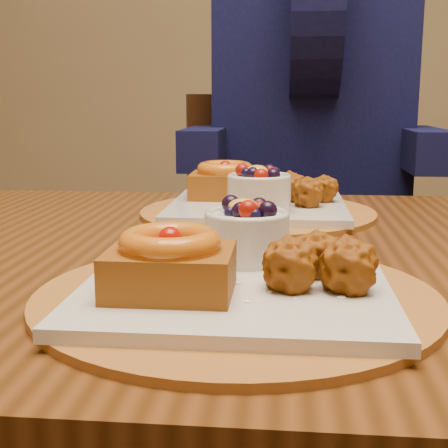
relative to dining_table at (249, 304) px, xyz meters
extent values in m
cube|color=olive|center=(0.09, 2.18, 0.67)|extent=(4.00, 0.04, 2.70)
cube|color=#3B1F0A|center=(0.00, 0.00, 0.06)|extent=(1.60, 0.90, 0.04)
cylinder|color=brown|center=(0.00, -0.22, 0.08)|extent=(0.38, 0.38, 0.01)
cube|color=beige|center=(0.00, -0.22, 0.09)|extent=(0.28, 0.28, 0.01)
cube|color=#501D07|center=(-0.05, -0.26, 0.12)|extent=(0.11, 0.09, 0.04)
torus|color=#B0500A|center=(-0.05, -0.26, 0.14)|extent=(0.09, 0.09, 0.02)
sphere|color=#980D02|center=(-0.05, -0.26, 0.15)|extent=(0.02, 0.02, 0.02)
sphere|color=#854109|center=(0.07, -0.20, 0.12)|extent=(0.04, 0.04, 0.04)
sphere|color=#854109|center=(0.05, -0.24, 0.12)|extent=(0.04, 0.04, 0.04)
sphere|color=#854109|center=(0.10, -0.24, 0.12)|extent=(0.04, 0.04, 0.04)
cylinder|color=beige|center=(0.00, -0.15, 0.12)|extent=(0.09, 0.09, 0.05)
torus|color=beige|center=(0.00, -0.15, 0.15)|extent=(0.09, 0.09, 0.01)
ellipsoid|color=gold|center=(0.00, -0.15, 0.15)|extent=(0.03, 0.03, 0.02)
cylinder|color=brown|center=(0.00, 0.22, 0.08)|extent=(0.38, 0.38, 0.01)
cube|color=beige|center=(0.00, 0.22, 0.09)|extent=(0.28, 0.28, 0.01)
cube|color=#501D07|center=(-0.06, 0.27, 0.12)|extent=(0.12, 0.09, 0.04)
torus|color=#B0500A|center=(-0.06, 0.27, 0.15)|extent=(0.09, 0.09, 0.02)
sphere|color=#980D02|center=(-0.06, 0.27, 0.15)|extent=(0.02, 0.02, 0.02)
sphere|color=#854109|center=(0.08, 0.19, 0.12)|extent=(0.05, 0.05, 0.05)
sphere|color=#854109|center=(0.05, 0.24, 0.12)|extent=(0.05, 0.05, 0.05)
sphere|color=#854109|center=(0.11, 0.24, 0.12)|extent=(0.05, 0.05, 0.05)
cylinder|color=beige|center=(0.01, 0.14, 0.12)|extent=(0.09, 0.09, 0.05)
torus|color=beige|center=(0.01, 0.14, 0.15)|extent=(0.09, 0.09, 0.01)
ellipsoid|color=gold|center=(0.00, 0.14, 0.16)|extent=(0.03, 0.03, 0.02)
cube|color=black|center=(0.09, 0.58, -0.21)|extent=(0.58, 0.58, 0.04)
cylinder|color=black|center=(0.34, 0.45, -0.45)|extent=(0.04, 0.04, 0.45)
cylinder|color=black|center=(-0.16, 0.71, -0.45)|extent=(0.04, 0.04, 0.45)
cylinder|color=black|center=(0.22, 0.83, -0.45)|extent=(0.04, 0.04, 0.45)
cube|color=black|center=(0.03, 0.78, 0.03)|extent=(0.45, 0.17, 0.48)
cube|color=black|center=(0.10, 0.74, 0.18)|extent=(0.45, 0.24, 0.64)
cylinder|color=black|center=(0.10, 0.74, 0.48)|extent=(0.11, 0.49, 0.49)
cube|color=black|center=(-0.13, 0.62, 0.16)|extent=(0.09, 0.32, 0.09)
cube|color=black|center=(0.34, 0.62, 0.16)|extent=(0.09, 0.32, 0.09)
camera|label=1|loc=(0.04, -0.78, 0.26)|focal=50.00mm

